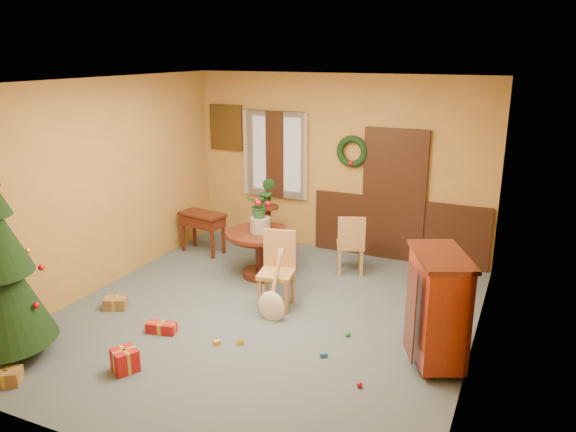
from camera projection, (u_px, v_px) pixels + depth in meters
The scene contains 20 objects.
room_envelope at pixel (349, 187), 9.08m from camera, with size 5.50×5.50×5.50m.
dining_table at pixel (261, 245), 8.23m from camera, with size 1.01×1.01×0.70m.
urn at pixel (260, 225), 8.14m from camera, with size 0.30×0.30×0.22m, color slate.
centerpiece_plant at pixel (260, 205), 8.05m from camera, with size 0.33×0.29×0.37m, color #1E4C23.
chair_near at pixel (278, 266), 7.30m from camera, with size 0.51×0.51×1.00m.
chair_far at pixel (351, 243), 8.32m from camera, with size 0.52×0.52×0.92m.
guitar at pixel (271, 288), 6.91m from camera, with size 0.36×0.17×0.85m, color beige, non-canonical shape.
plant_stand at pixel (268, 227), 8.83m from camera, with size 0.35×0.35×0.91m.
stand_plant at pixel (267, 192), 8.66m from camera, with size 0.25×0.20×0.45m, color #19471E.
writing_desk at pixel (203, 223), 9.23m from camera, with size 0.82×0.50×0.68m.
sideboard at pixel (438, 305), 5.92m from camera, with size 0.86×1.08×1.23m.
gift_a at pixel (6, 377), 5.66m from camera, with size 0.35×0.32×0.15m.
gift_b at pixel (125, 360), 5.88m from camera, with size 0.33×0.33×0.25m.
gift_c at pixel (115, 303), 7.30m from camera, with size 0.34×0.29×0.15m.
gift_d at pixel (161, 328), 6.68m from camera, with size 0.38×0.21×0.13m.
toy_a at pixel (323, 355), 6.16m from camera, with size 0.08×0.05×0.05m, color #255FA1.
toy_b at pixel (348, 334), 6.60m from camera, with size 0.06×0.06×0.06m, color #268D3B.
toy_c at pixel (217, 342), 6.42m from camera, with size 0.08×0.05×0.05m, color gold.
toy_d at pixel (360, 385), 5.61m from camera, with size 0.06×0.06×0.06m, color red.
toy_e at pixel (240, 342), 6.43m from camera, with size 0.08×0.05×0.05m, color yellow.
Camera 1 is at (2.92, -5.76, 3.24)m, focal length 35.00 mm.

